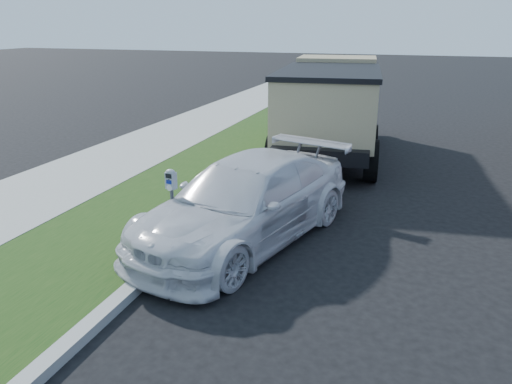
% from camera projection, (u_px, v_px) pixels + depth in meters
% --- Properties ---
extents(ground, '(120.00, 120.00, 0.00)m').
position_uv_depth(ground, '(319.00, 279.00, 8.02)').
color(ground, black).
rests_on(ground, ground).
extents(streetside, '(6.12, 50.00, 0.15)m').
position_uv_depth(streetside, '(98.00, 198.00, 11.47)').
color(streetside, gray).
rests_on(streetside, ground).
extents(parking_meter, '(0.21, 0.15, 1.37)m').
position_uv_depth(parking_meter, '(171.00, 190.00, 8.74)').
color(parking_meter, '#3F4247').
rests_on(parking_meter, ground).
extents(white_wagon, '(3.53, 5.67, 1.53)m').
position_uv_depth(white_wagon, '(247.00, 200.00, 9.28)').
color(white_wagon, silver).
rests_on(white_wagon, ground).
extents(dump_truck, '(3.51, 7.38, 2.79)m').
position_uv_depth(dump_truck, '(331.00, 102.00, 15.35)').
color(dump_truck, black).
rests_on(dump_truck, ground).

